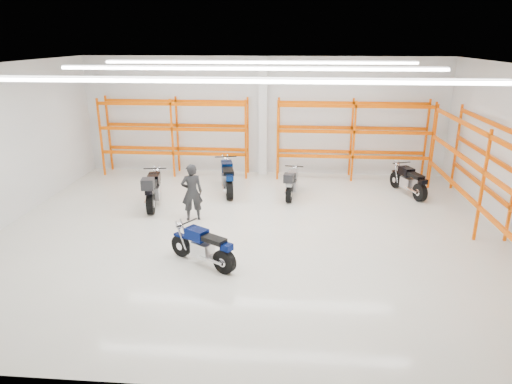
# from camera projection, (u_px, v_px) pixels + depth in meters

# --- Properties ---
(ground) EXTENTS (14.00, 14.00, 0.00)m
(ground) POSITION_uv_depth(u_px,v_px,m) (249.00, 232.00, 12.73)
(ground) COLOR silver
(ground) RESTS_ON ground
(room_shell) EXTENTS (14.02, 12.02, 4.51)m
(room_shell) POSITION_uv_depth(u_px,v_px,m) (248.00, 114.00, 11.69)
(room_shell) COLOR silver
(room_shell) RESTS_ON ground
(motorcycle_main) EXTENTS (1.76, 1.18, 0.98)m
(motorcycle_main) POSITION_uv_depth(u_px,v_px,m) (204.00, 248.00, 10.73)
(motorcycle_main) COLOR black
(motorcycle_main) RESTS_ON ground
(motorcycle_back_a) EXTENTS (0.81, 2.33, 1.20)m
(motorcycle_back_a) POSITION_uv_depth(u_px,v_px,m) (153.00, 190.00, 14.40)
(motorcycle_back_a) COLOR black
(motorcycle_back_a) RESTS_ON ground
(motorcycle_back_b) EXTENTS (0.86, 2.32, 1.15)m
(motorcycle_back_b) POSITION_uv_depth(u_px,v_px,m) (227.00, 178.00, 15.77)
(motorcycle_back_b) COLOR black
(motorcycle_back_b) RESTS_ON ground
(motorcycle_back_c) EXTENTS (0.66, 2.00, 1.02)m
(motorcycle_back_c) POSITION_uv_depth(u_px,v_px,m) (291.00, 184.00, 15.34)
(motorcycle_back_c) COLOR black
(motorcycle_back_c) RESTS_ON ground
(motorcycle_back_d) EXTENTS (0.93, 1.99, 1.02)m
(motorcycle_back_d) POSITION_uv_depth(u_px,v_px,m) (409.00, 182.00, 15.57)
(motorcycle_back_d) COLOR black
(motorcycle_back_d) RESTS_ON ground
(standing_man) EXTENTS (0.72, 0.58, 1.72)m
(standing_man) POSITION_uv_depth(u_px,v_px,m) (192.00, 192.00, 13.33)
(standing_man) COLOR black
(standing_man) RESTS_ON ground
(structural_column) EXTENTS (0.32, 0.32, 4.50)m
(structural_column) POSITION_uv_depth(u_px,v_px,m) (263.00, 117.00, 17.49)
(structural_column) COLOR white
(structural_column) RESTS_ON ground
(pallet_racking_back_left) EXTENTS (5.67, 0.87, 3.00)m
(pallet_racking_back_left) POSITION_uv_depth(u_px,v_px,m) (175.00, 129.00, 17.59)
(pallet_racking_back_left) COLOR #EA5000
(pallet_racking_back_left) RESTS_ON ground
(pallet_racking_back_right) EXTENTS (5.67, 0.87, 3.00)m
(pallet_racking_back_right) POSITION_uv_depth(u_px,v_px,m) (353.00, 132.00, 17.06)
(pallet_racking_back_right) COLOR #EA5000
(pallet_racking_back_right) RESTS_ON ground
(pallet_racking_side) EXTENTS (0.87, 9.07, 3.00)m
(pallet_racking_side) POSITION_uv_depth(u_px,v_px,m) (500.00, 175.00, 11.64)
(pallet_racking_side) COLOR #EA5000
(pallet_racking_side) RESTS_ON ground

